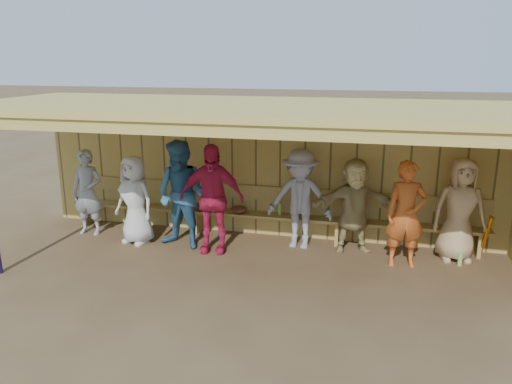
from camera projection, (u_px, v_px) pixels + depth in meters
ground at (251, 260)px, 8.10m from camera, size 90.00×90.00×0.00m
player_a at (88, 192)px, 9.11m from camera, size 0.59×0.40×1.59m
player_b at (135, 200)px, 8.67m from camera, size 0.87×0.68×1.57m
player_c at (182, 195)px, 8.43m from camera, size 1.04×0.89×1.86m
player_d at (212, 198)px, 8.25m from camera, size 1.12×0.57×1.84m
player_e at (300, 199)px, 8.44m from camera, size 1.15×0.71×1.71m
player_f at (354, 205)px, 8.29m from camera, size 1.55×0.85×1.60m
player_g at (406, 215)px, 7.67m from camera, size 0.66×0.49×1.68m
player_h at (460, 210)px, 7.90m from camera, size 0.89×0.65×1.68m
dugout_structure at (284, 151)px, 8.21m from camera, size 8.80×3.20×2.50m
bench at (266, 209)px, 9.00m from camera, size 7.60×0.34×0.93m
dugout_equipment at (233, 211)px, 9.03m from camera, size 6.49×0.62×0.80m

